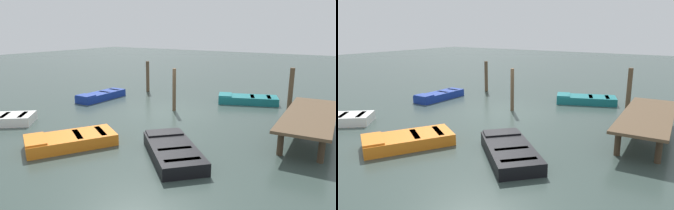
# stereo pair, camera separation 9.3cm
# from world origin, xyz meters

# --- Properties ---
(ground_plane) EXTENTS (80.00, 80.00, 0.00)m
(ground_plane) POSITION_xyz_m (0.00, 0.00, 0.00)
(ground_plane) COLOR #33423D
(dock_segment) EXTENTS (5.66, 2.02, 0.95)m
(dock_segment) POSITION_xyz_m (0.29, 6.47, 0.84)
(dock_segment) COLOR brown
(dock_segment) RESTS_ON ground_plane
(rowboat_teal) EXTENTS (2.31, 3.39, 0.46)m
(rowboat_teal) POSITION_xyz_m (-3.93, 2.66, 0.22)
(rowboat_teal) COLOR #14666B
(rowboat_teal) RESTS_ON ground_plane
(rowboat_black) EXTENTS (3.19, 3.24, 0.46)m
(rowboat_black) POSITION_xyz_m (4.60, 3.14, 0.22)
(rowboat_black) COLOR black
(rowboat_black) RESTS_ON ground_plane
(rowboat_orange) EXTENTS (3.31, 2.75, 0.46)m
(rowboat_orange) POSITION_xyz_m (5.71, -0.39, 0.22)
(rowboat_orange) COLOR orange
(rowboat_orange) RESTS_ON ground_plane
(rowboat_white) EXTENTS (2.71, 2.90, 0.46)m
(rowboat_white) POSITION_xyz_m (5.63, -5.01, 0.22)
(rowboat_white) COLOR silver
(rowboat_white) RESTS_ON ground_plane
(rowboat_blue) EXTENTS (3.10, 1.02, 0.46)m
(rowboat_blue) POSITION_xyz_m (-0.27, -4.80, 0.22)
(rowboat_blue) COLOR navy
(rowboat_blue) RESTS_ON ground_plane
(mooring_piling_center) EXTENTS (0.18, 0.18, 2.12)m
(mooring_piling_center) POSITION_xyz_m (-0.38, 0.12, 1.06)
(mooring_piling_center) COLOR brown
(mooring_piling_center) RESTS_ON ground_plane
(mooring_piling_mid_left) EXTENTS (0.22, 0.22, 1.95)m
(mooring_piling_mid_left) POSITION_xyz_m (-3.67, -3.94, 0.98)
(mooring_piling_mid_left) COLOR brown
(mooring_piling_mid_left) RESTS_ON ground_plane
(mooring_piling_near_left) EXTENTS (0.23, 0.23, 2.17)m
(mooring_piling_near_left) POSITION_xyz_m (-3.36, 5.00, 1.08)
(mooring_piling_near_left) COLOR brown
(mooring_piling_near_left) RESTS_ON ground_plane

